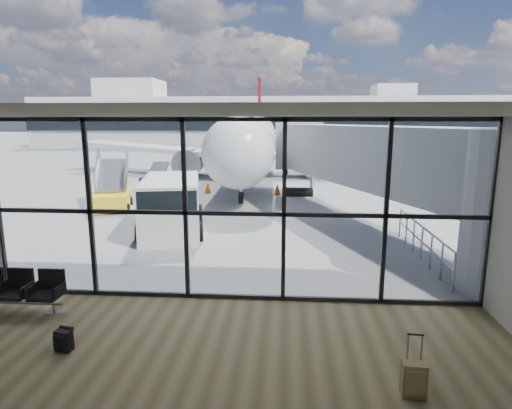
# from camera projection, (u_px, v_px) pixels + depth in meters

# --- Properties ---
(ground) EXTENTS (220.00, 220.00, 0.00)m
(ground) POSITION_uv_depth(u_px,v_px,m) (276.00, 159.00, 49.91)
(ground) COLOR slate
(ground) RESTS_ON ground
(lounge_shell) EXTENTS (12.02, 8.01, 4.51)m
(lounge_shell) POSITION_uv_depth(u_px,v_px,m) (189.00, 258.00, 5.56)
(lounge_shell) COLOR brown
(lounge_shell) RESTS_ON ground
(glass_curtain_wall) EXTENTS (12.10, 0.12, 4.50)m
(glass_curtain_wall) POSITION_uv_depth(u_px,v_px,m) (234.00, 212.00, 10.33)
(glass_curtain_wall) COLOR white
(glass_curtain_wall) RESTS_ON ground
(jet_bridge) EXTENTS (8.00, 16.50, 4.33)m
(jet_bridge) POSITION_uv_depth(u_px,v_px,m) (380.00, 163.00, 16.81)
(jet_bridge) COLOR gray
(jet_bridge) RESTS_ON ground
(apron_railing) EXTENTS (0.06, 5.46, 1.11)m
(apron_railing) POSITION_uv_depth(u_px,v_px,m) (422.00, 238.00, 13.65)
(apron_railing) COLOR gray
(apron_railing) RESTS_ON ground
(far_terminal) EXTENTS (80.00, 12.20, 11.00)m
(far_terminal) POSITION_uv_depth(u_px,v_px,m) (277.00, 122.00, 70.63)
(far_terminal) COLOR #BAB9B5
(far_terminal) RESTS_ON ground
(tree_0) EXTENTS (4.95, 4.95, 7.12)m
(tree_0) POSITION_uv_depth(u_px,v_px,m) (51.00, 119.00, 83.54)
(tree_0) COLOR #382619
(tree_0) RESTS_ON ground
(tree_1) EXTENTS (5.61, 5.61, 8.07)m
(tree_1) POSITION_uv_depth(u_px,v_px,m) (80.00, 116.00, 82.99)
(tree_1) COLOR #382619
(tree_1) RESTS_ON ground
(tree_2) EXTENTS (6.27, 6.27, 9.03)m
(tree_2) POSITION_uv_depth(u_px,v_px,m) (110.00, 113.00, 82.44)
(tree_2) COLOR #382619
(tree_2) RESTS_ON ground
(tree_3) EXTENTS (4.95, 4.95, 7.12)m
(tree_3) POSITION_uv_depth(u_px,v_px,m) (141.00, 119.00, 82.25)
(tree_3) COLOR #382619
(tree_3) RESTS_ON ground
(tree_4) EXTENTS (5.61, 5.61, 8.07)m
(tree_4) POSITION_uv_depth(u_px,v_px,m) (171.00, 116.00, 81.70)
(tree_4) COLOR #382619
(tree_4) RESTS_ON ground
(tree_5) EXTENTS (6.27, 6.27, 9.03)m
(tree_5) POSITION_uv_depth(u_px,v_px,m) (202.00, 112.00, 81.15)
(tree_5) COLOR #382619
(tree_5) RESTS_ON ground
(seating_row) EXTENTS (2.24, 0.62, 0.99)m
(seating_row) POSITION_uv_depth(u_px,v_px,m) (18.00, 288.00, 10.00)
(seating_row) COLOR gray
(seating_row) RESTS_ON ground
(backpack) EXTENTS (0.35, 0.33, 0.47)m
(backpack) POSITION_uv_depth(u_px,v_px,m) (63.00, 340.00, 8.29)
(backpack) COLOR black
(backpack) RESTS_ON ground
(suitcase) EXTENTS (0.40, 0.31, 1.05)m
(suitcase) POSITION_uv_depth(u_px,v_px,m) (414.00, 379.00, 6.88)
(suitcase) COLOR olive
(suitcase) RESTS_ON ground
(airliner) EXTENTS (30.89, 35.76, 9.21)m
(airliner) POSITION_uv_depth(u_px,v_px,m) (253.00, 140.00, 35.98)
(airliner) COLOR silver
(airliner) RESTS_ON ground
(service_van) EXTENTS (3.21, 5.31, 2.16)m
(service_van) POSITION_uv_depth(u_px,v_px,m) (171.00, 205.00, 17.02)
(service_van) COLOR silver
(service_van) RESTS_ON ground
(belt_loader) EXTENTS (1.58, 3.62, 1.63)m
(belt_loader) POSITION_uv_depth(u_px,v_px,m) (155.00, 181.00, 27.64)
(belt_loader) COLOR black
(belt_loader) RESTS_ON ground
(mobile_stairs) EXTENTS (2.46, 3.68, 2.38)m
(mobile_stairs) POSITION_uv_depth(u_px,v_px,m) (112.00, 198.00, 21.58)
(mobile_stairs) COLOR yellow
(mobile_stairs) RESTS_ON ground
(traffic_cone_a) EXTENTS (0.46, 0.46, 0.65)m
(traffic_cone_a) POSITION_uv_depth(u_px,v_px,m) (208.00, 188.00, 26.35)
(traffic_cone_a) COLOR orange
(traffic_cone_a) RESTS_ON ground
(traffic_cone_b) EXTENTS (0.47, 0.47, 0.66)m
(traffic_cone_b) POSITION_uv_depth(u_px,v_px,m) (277.00, 190.00, 25.74)
(traffic_cone_b) COLOR #D1480B
(traffic_cone_b) RESTS_ON ground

